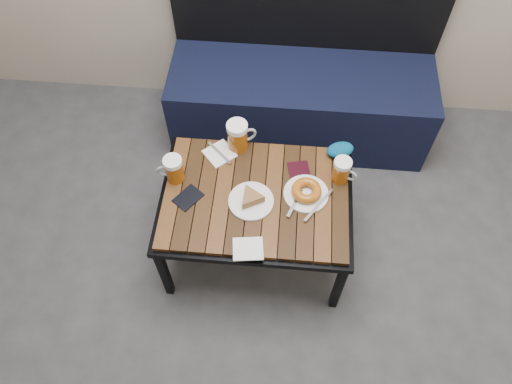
# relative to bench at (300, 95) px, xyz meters

# --- Properties ---
(room_shell) EXTENTS (4.00, 4.00, 4.00)m
(room_shell) POSITION_rel_bench_xyz_m (-0.02, -1.26, 1.48)
(room_shell) COLOR gray
(room_shell) RESTS_ON ground
(bench) EXTENTS (1.40, 0.50, 0.95)m
(bench) POSITION_rel_bench_xyz_m (0.00, 0.00, 0.00)
(bench) COLOR black
(bench) RESTS_ON ground
(cafe_table) EXTENTS (0.84, 0.62, 0.47)m
(cafe_table) POSITION_rel_bench_xyz_m (-0.18, -0.81, 0.16)
(cafe_table) COLOR black
(cafe_table) RESTS_ON ground
(beer_mug_left) EXTENTS (0.12, 0.09, 0.13)m
(beer_mug_left) POSITION_rel_bench_xyz_m (-0.54, -0.75, 0.27)
(beer_mug_left) COLOR #95480C
(beer_mug_left) RESTS_ON cafe_table
(beer_mug_centre) EXTENTS (0.15, 0.12, 0.15)m
(beer_mug_centre) POSITION_rel_bench_xyz_m (-0.28, -0.55, 0.28)
(beer_mug_centre) COLOR #95480C
(beer_mug_centre) RESTS_ON cafe_table
(beer_mug_right) EXTENTS (0.12, 0.10, 0.12)m
(beer_mug_right) POSITION_rel_bench_xyz_m (0.19, -0.69, 0.26)
(beer_mug_right) COLOR #95480C
(beer_mug_right) RESTS_ON cafe_table
(plate_pie) EXTENTS (0.19, 0.19, 0.05)m
(plate_pie) POSITION_rel_bench_xyz_m (-0.20, -0.84, 0.22)
(plate_pie) COLOR white
(plate_pie) RESTS_ON cafe_table
(plate_bagel) EXTENTS (0.22, 0.24, 0.05)m
(plate_bagel) POSITION_rel_bench_xyz_m (0.04, -0.79, 0.22)
(plate_bagel) COLOR white
(plate_bagel) RESTS_ON cafe_table
(napkin_left) EXTENTS (0.17, 0.17, 0.01)m
(napkin_left) POSITION_rel_bench_xyz_m (-0.36, -0.60, 0.20)
(napkin_left) COLOR white
(napkin_left) RESTS_ON cafe_table
(napkin_right) EXTENTS (0.13, 0.12, 0.01)m
(napkin_right) POSITION_rel_bench_xyz_m (-0.19, -1.07, 0.20)
(napkin_right) COLOR white
(napkin_right) RESTS_ON cafe_table
(passport_navy) EXTENTS (0.14, 0.14, 0.01)m
(passport_navy) POSITION_rel_bench_xyz_m (-0.47, -0.85, 0.20)
(passport_navy) COLOR black
(passport_navy) RESTS_ON cafe_table
(passport_burgundy) EXTENTS (0.12, 0.14, 0.01)m
(passport_burgundy) POSITION_rel_bench_xyz_m (0.01, -0.67, 0.20)
(passport_burgundy) COLOR black
(passport_burgundy) RESTS_ON cafe_table
(knit_pouch) EXTENTS (0.15, 0.12, 0.05)m
(knit_pouch) POSITION_rel_bench_xyz_m (0.18, -0.55, 0.23)
(knit_pouch) COLOR navy
(knit_pouch) RESTS_ON cafe_table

